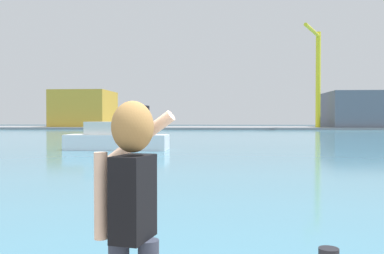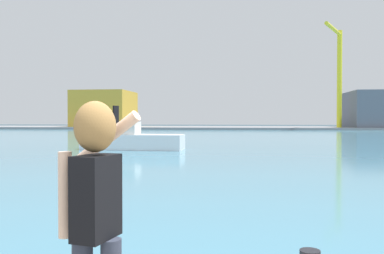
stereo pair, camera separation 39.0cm
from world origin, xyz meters
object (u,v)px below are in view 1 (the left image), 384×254
Objects in this scene: boat_moored at (115,140)px; port_crane at (317,69)px; warehouse_right at (364,110)px; warehouse_left at (84,109)px; person_photographer at (132,203)px.

port_crane is at bearing 66.51° from boat_moored.
warehouse_left is at bearing 178.13° from warehouse_right.
person_photographer is 87.60m from port_crane.
person_photographer is 27.40m from boat_moored.
warehouse_left is 0.67× the size of port_crane.
person_photographer is 0.24× the size of boat_moored.
warehouse_right is at bearing -6.01° from person_photographer.
boat_moored is at bearing 28.02° from person_photographer.
person_photographer is at bearing -103.10° from port_crane.
person_photographer is 0.09× the size of port_crane.
warehouse_right is at bearing -1.87° from warehouse_left.
boat_moored is 0.37× the size of port_crane.
warehouse_right is at bearing 24.45° from port_crane.
port_crane is at bearing -155.55° from warehouse_right.
warehouse_left is at bearing 111.85° from boat_moored.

